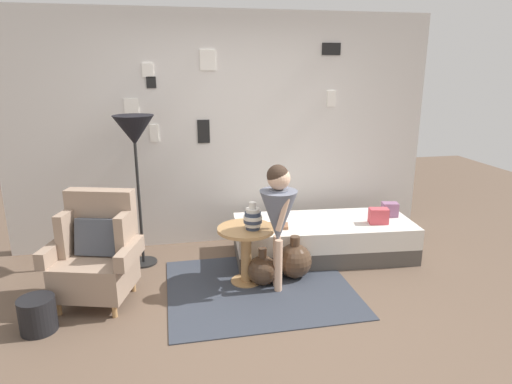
{
  "coord_description": "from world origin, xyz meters",
  "views": [
    {
      "loc": [
        -0.68,
        -3.07,
        2.01
      ],
      "look_at": [
        0.15,
        0.95,
        0.85
      ],
      "focal_mm": 31.23,
      "sensor_mm": 36.0,
      "label": 1
    }
  ],
  "objects_px": {
    "floor_lamp": "(134,137)",
    "person_child": "(278,211)",
    "magazine_basket": "(38,315)",
    "side_table": "(246,244)",
    "book_on_daybed": "(277,226)",
    "armchair": "(97,253)",
    "demijohn_near": "(262,270)",
    "demijohn_far": "(295,260)",
    "daybed": "(323,238)",
    "vase_striped": "(253,218)"
  },
  "relations": [
    {
      "from": "armchair",
      "to": "demijohn_far",
      "type": "xyz_separation_m",
      "value": [
        1.82,
        0.06,
        -0.26
      ]
    },
    {
      "from": "book_on_daybed",
      "to": "person_child",
      "type": "bearing_deg",
      "value": -103.97
    },
    {
      "from": "demijohn_far",
      "to": "magazine_basket",
      "type": "bearing_deg",
      "value": -167.6
    },
    {
      "from": "book_on_daybed",
      "to": "magazine_basket",
      "type": "relative_size",
      "value": 0.79
    },
    {
      "from": "floor_lamp",
      "to": "person_child",
      "type": "distance_m",
      "value": 1.61
    },
    {
      "from": "side_table",
      "to": "magazine_basket",
      "type": "height_order",
      "value": "side_table"
    },
    {
      "from": "vase_striped",
      "to": "person_child",
      "type": "relative_size",
      "value": 0.22
    },
    {
      "from": "magazine_basket",
      "to": "side_table",
      "type": "bearing_deg",
      "value": 15.25
    },
    {
      "from": "vase_striped",
      "to": "person_child",
      "type": "height_order",
      "value": "person_child"
    },
    {
      "from": "armchair",
      "to": "magazine_basket",
      "type": "bearing_deg",
      "value": -133.83
    },
    {
      "from": "daybed",
      "to": "person_child",
      "type": "bearing_deg",
      "value": -136.51
    },
    {
      "from": "demijohn_near",
      "to": "book_on_daybed",
      "type": "bearing_deg",
      "value": 59.9
    },
    {
      "from": "armchair",
      "to": "book_on_daybed",
      "type": "xyz_separation_m",
      "value": [
        1.73,
        0.41,
        -0.02
      ]
    },
    {
      "from": "armchair",
      "to": "side_table",
      "type": "xyz_separation_m",
      "value": [
        1.33,
        0.04,
        -0.04
      ]
    },
    {
      "from": "floor_lamp",
      "to": "magazine_basket",
      "type": "relative_size",
      "value": 5.55
    },
    {
      "from": "side_table",
      "to": "magazine_basket",
      "type": "xyz_separation_m",
      "value": [
        -1.75,
        -0.48,
        -0.26
      ]
    },
    {
      "from": "side_table",
      "to": "book_on_daybed",
      "type": "relative_size",
      "value": 2.54
    },
    {
      "from": "side_table",
      "to": "demijohn_far",
      "type": "height_order",
      "value": "side_table"
    },
    {
      "from": "magazine_basket",
      "to": "demijohn_near",
      "type": "bearing_deg",
      "value": 12.09
    },
    {
      "from": "demijohn_near",
      "to": "vase_striped",
      "type": "bearing_deg",
      "value": 164.35
    },
    {
      "from": "side_table",
      "to": "floor_lamp",
      "type": "relative_size",
      "value": 0.36
    },
    {
      "from": "demijohn_far",
      "to": "magazine_basket",
      "type": "xyz_separation_m",
      "value": [
        -2.23,
        -0.49,
        -0.04
      ]
    },
    {
      "from": "book_on_daybed",
      "to": "side_table",
      "type": "bearing_deg",
      "value": -137.32
    },
    {
      "from": "demijohn_far",
      "to": "daybed",
      "type": "bearing_deg",
      "value": 44.22
    },
    {
      "from": "person_child",
      "to": "book_on_daybed",
      "type": "distance_m",
      "value": 0.67
    },
    {
      "from": "vase_striped",
      "to": "magazine_basket",
      "type": "height_order",
      "value": "vase_striped"
    },
    {
      "from": "armchair",
      "to": "demijohn_far",
      "type": "bearing_deg",
      "value": 1.82
    },
    {
      "from": "vase_striped",
      "to": "magazine_basket",
      "type": "distance_m",
      "value": 1.93
    },
    {
      "from": "book_on_daybed",
      "to": "demijohn_far",
      "type": "height_order",
      "value": "book_on_daybed"
    },
    {
      "from": "person_child",
      "to": "magazine_basket",
      "type": "distance_m",
      "value": 2.12
    },
    {
      "from": "demijohn_far",
      "to": "magazine_basket",
      "type": "relative_size",
      "value": 1.52
    },
    {
      "from": "daybed",
      "to": "magazine_basket",
      "type": "bearing_deg",
      "value": -160.89
    },
    {
      "from": "side_table",
      "to": "person_child",
      "type": "relative_size",
      "value": 0.47
    },
    {
      "from": "daybed",
      "to": "side_table",
      "type": "distance_m",
      "value": 1.06
    },
    {
      "from": "magazine_basket",
      "to": "vase_striped",
      "type": "bearing_deg",
      "value": 13.4
    },
    {
      "from": "vase_striped",
      "to": "armchair",
      "type": "bearing_deg",
      "value": 179.84
    },
    {
      "from": "vase_striped",
      "to": "demijohn_far",
      "type": "height_order",
      "value": "vase_striped"
    },
    {
      "from": "daybed",
      "to": "demijohn_near",
      "type": "relative_size",
      "value": 5.29
    },
    {
      "from": "book_on_daybed",
      "to": "demijohn_near",
      "type": "xyz_separation_m",
      "value": [
        -0.25,
        -0.44,
        -0.27
      ]
    },
    {
      "from": "side_table",
      "to": "demijohn_far",
      "type": "bearing_deg",
      "value": 1.72
    },
    {
      "from": "vase_striped",
      "to": "book_on_daybed",
      "type": "xyz_separation_m",
      "value": [
        0.34,
        0.41,
        -0.25
      ]
    },
    {
      "from": "armchair",
      "to": "vase_striped",
      "type": "relative_size",
      "value": 3.76
    },
    {
      "from": "armchair",
      "to": "magazine_basket",
      "type": "distance_m",
      "value": 0.67
    },
    {
      "from": "side_table",
      "to": "book_on_daybed",
      "type": "xyz_separation_m",
      "value": [
        0.4,
        0.37,
        0.02
      ]
    },
    {
      "from": "daybed",
      "to": "person_child",
      "type": "xyz_separation_m",
      "value": [
        -0.68,
        -0.64,
        0.57
      ]
    },
    {
      "from": "armchair",
      "to": "daybed",
      "type": "distance_m",
      "value": 2.33
    },
    {
      "from": "armchair",
      "to": "demijohn_near",
      "type": "bearing_deg",
      "value": -1.1
    },
    {
      "from": "armchair",
      "to": "vase_striped",
      "type": "xyz_separation_m",
      "value": [
        1.39,
        -0.0,
        0.23
      ]
    },
    {
      "from": "armchair",
      "to": "book_on_daybed",
      "type": "bearing_deg",
      "value": 13.35
    },
    {
      "from": "book_on_daybed",
      "to": "magazine_basket",
      "type": "xyz_separation_m",
      "value": [
        -2.15,
        -0.84,
        -0.28
      ]
    }
  ]
}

